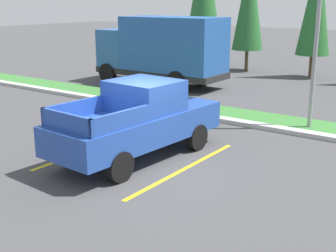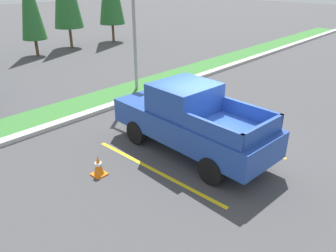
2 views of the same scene
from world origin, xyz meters
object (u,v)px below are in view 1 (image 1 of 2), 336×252
pickup_truck_main (139,120)px  cargo_truck_distant (162,48)px  street_light (318,4)px  cypress_tree_left_inner (249,0)px  traffic_cone (91,124)px  cypress_tree_center (316,1)px

pickup_truck_main → cargo_truck_distant: 11.07m
street_light → cypress_tree_left_inner: size_ratio=0.99×
cypress_tree_left_inner → traffic_cone: bearing=-82.7°
pickup_truck_main → cargo_truck_distant: bearing=122.9°
cargo_truck_distant → street_light: street_light is taller
street_light → traffic_cone: size_ratio=11.71×
cypress_tree_left_inner → cargo_truck_distant: bearing=-100.6°
pickup_truck_main → cypress_tree_center: size_ratio=0.77×
cypress_tree_left_inner → pickup_truck_main: bearing=-73.8°
cypress_tree_left_inner → street_light: bearing=-55.0°
cargo_truck_distant → traffic_cone: (3.25, -8.35, -1.56)m
traffic_cone → pickup_truck_main: bearing=-18.6°
pickup_truck_main → street_light: street_light is taller
pickup_truck_main → traffic_cone: bearing=161.4°
cargo_truck_distant → cypress_tree_left_inner: bearing=79.4°
cargo_truck_distant → street_light: size_ratio=0.97×
cypress_tree_center → traffic_cone: 15.65m
street_light → pickup_truck_main: bearing=-117.8°
cypress_tree_center → cargo_truck_distant: bearing=-128.6°
pickup_truck_main → cypress_tree_center: 16.26m
pickup_truck_main → street_light: size_ratio=0.76×
pickup_truck_main → cypress_tree_left_inner: (-4.70, 16.17, 3.14)m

